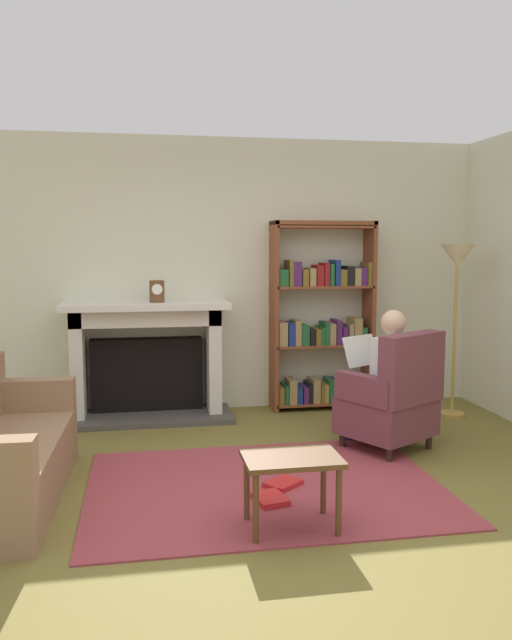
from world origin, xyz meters
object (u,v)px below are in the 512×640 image
object	(u,v)px
fireplace	(147,356)
side_table	(292,467)
mantel_clock	(157,291)
bookshelf	(322,321)
floor_lamp	(457,271)
seated_reader	(382,372)
armchair_reading	(393,399)

from	to	relation	value
fireplace	side_table	bearing A→B (deg)	-73.35
fireplace	mantel_clock	size ratio (longest dim) A/B	7.78
mantel_clock	side_table	xyz separation A→B (m)	(0.69, -2.56, -0.85)
fireplace	bookshelf	xyz separation A→B (m)	(1.75, 0.03, 0.30)
floor_lamp	mantel_clock	bearing A→B (deg)	172.08
bookshelf	seated_reader	size ratio (longest dim) A/B	1.65
mantel_clock	fireplace	bearing A→B (deg)	135.63
bookshelf	floor_lamp	bearing A→B (deg)	-24.26
bookshelf	floor_lamp	xyz separation A→B (m)	(1.17, -0.53, 0.52)
bookshelf	armchair_reading	world-z (taller)	bookshelf
bookshelf	armchair_reading	bearing A→B (deg)	-82.43
armchair_reading	seated_reader	size ratio (longest dim) A/B	0.85
fireplace	bookshelf	size ratio (longest dim) A/B	0.84
seated_reader	side_table	size ratio (longest dim) A/B	2.04
fireplace	side_table	distance (m)	2.78
seated_reader	floor_lamp	xyz separation A→B (m)	(1.04, 0.79, 0.78)
mantel_clock	armchair_reading	distance (m)	2.37
armchair_reading	seated_reader	world-z (taller)	seated_reader
mantel_clock	seated_reader	xyz separation A→B (m)	(1.77, -1.18, -0.60)
mantel_clock	floor_lamp	world-z (taller)	floor_lamp
fireplace	armchair_reading	bearing A→B (deg)	-35.65
armchair_reading	side_table	world-z (taller)	armchair_reading
seated_reader	mantel_clock	bearing A→B (deg)	-63.60
seated_reader	side_table	xyz separation A→B (m)	(-1.08, -1.37, -0.25)
fireplace	bookshelf	world-z (taller)	bookshelf
mantel_clock	seated_reader	distance (m)	2.21
mantel_clock	armchair_reading	world-z (taller)	mantel_clock
fireplace	bookshelf	bearing A→B (deg)	1.08
side_table	floor_lamp	world-z (taller)	floor_lamp
seated_reader	floor_lamp	world-z (taller)	floor_lamp
fireplace	armchair_reading	distance (m)	2.39
bookshelf	side_table	size ratio (longest dim) A/B	3.37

